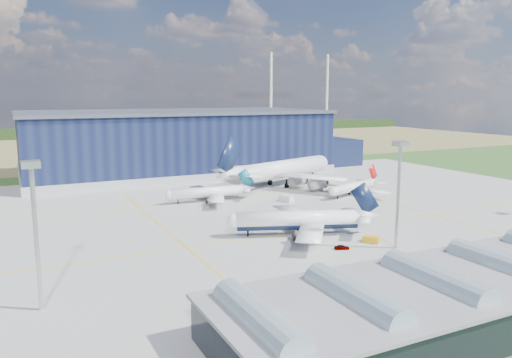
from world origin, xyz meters
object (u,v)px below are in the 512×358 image
at_px(car_a, 342,247).
at_px(airliner_red, 353,182).
at_px(gse_cart_a, 342,187).
at_px(light_mast_center, 399,177).
at_px(gse_tug_a, 371,239).
at_px(hangar, 181,145).
at_px(gse_cart_b, 320,188).
at_px(car_b, 352,297).
at_px(airliner_regional, 207,187).
at_px(gse_van_b, 287,198).
at_px(airliner_navy, 297,211).
at_px(airliner_widebody, 282,160).
at_px(light_mast_west, 34,212).

bearing_deg(car_a, airliner_red, -18.08).
bearing_deg(gse_cart_a, light_mast_center, -105.33).
relative_size(gse_tug_a, gse_cart_a, 1.07).
xyz_separation_m(airliner_red, gse_cart_a, (3.51, 10.62, -3.74)).
distance_m(hangar, gse_cart_b, 68.99).
distance_m(car_a, car_b, 26.56).
relative_size(airliner_regional, gse_van_b, 6.40).
distance_m(light_mast_center, airliner_red, 57.87).
bearing_deg(car_b, hangar, -11.92).
bearing_deg(gse_cart_b, airliner_navy, -167.82).
xyz_separation_m(airliner_red, gse_cart_b, (-3.66, 13.64, -3.81)).
height_order(gse_cart_a, car_b, gse_cart_a).
relative_size(hangar, airliner_navy, 3.95).
height_order(airliner_widebody, gse_van_b, airliner_widebody).
distance_m(airliner_widebody, gse_van_b, 28.48).
bearing_deg(light_mast_west, airliner_navy, 17.77).
height_order(airliner_regional, car_a, airliner_regional).
bearing_deg(gse_tug_a, gse_cart_a, 26.14).
bearing_deg(light_mast_center, airliner_red, 61.95).
xyz_separation_m(airliner_navy, car_a, (2.97, -13.66, -5.43)).
height_order(airliner_navy, airliner_widebody, airliner_widebody).
height_order(hangar, gse_van_b, hangar).
relative_size(gse_van_b, car_a, 1.40).
height_order(airliner_regional, gse_cart_b, airliner_regional).
bearing_deg(gse_tug_a, car_b, -168.15).
bearing_deg(gse_van_b, gse_tug_a, -112.44).
bearing_deg(gse_tug_a, airliner_red, 23.63).
bearing_deg(car_a, hangar, 19.54).
distance_m(light_mast_center, gse_cart_b, 69.41).
relative_size(light_mast_center, car_a, 7.11).
bearing_deg(airliner_regional, hangar, -95.54).
height_order(airliner_widebody, airliner_regional, airliner_widebody).
height_order(gse_van_b, gse_cart_b, gse_van_b).
xyz_separation_m(gse_cart_b, car_a, (-33.93, -59.44, -0.09)).
bearing_deg(airliner_regional, light_mast_west, 56.33).
distance_m(gse_tug_a, gse_cart_a, 63.79).
bearing_deg(light_mast_center, car_a, 158.26).
bearing_deg(gse_van_b, gse_cart_b, 14.02).
height_order(hangar, car_a, hangar).
distance_m(gse_cart_b, car_a, 68.45).
bearing_deg(hangar, gse_van_b, -82.31).
xyz_separation_m(airliner_widebody, car_a, (-25.52, -71.79, -8.86)).
xyz_separation_m(airliner_widebody, gse_cart_a, (15.59, -15.37, -8.70)).
bearing_deg(hangar, car_b, -97.20).
bearing_deg(light_mast_west, airliner_widebody, 41.97).
bearing_deg(light_mast_west, car_a, 4.19).
height_order(light_mast_center, car_b, light_mast_center).
relative_size(light_mast_west, airliner_red, 0.84).
height_order(gse_cart_b, car_a, gse_cart_b).
relative_size(airliner_regional, car_a, 8.96).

